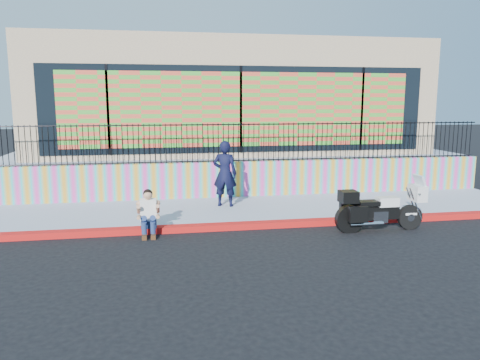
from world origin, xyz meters
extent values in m
plane|color=black|center=(0.00, 0.00, 0.00)|extent=(90.00, 90.00, 0.00)
cube|color=red|center=(0.00, 0.00, 0.07)|extent=(16.00, 0.30, 0.15)
cube|color=#9197AE|center=(0.00, 1.65, 0.07)|extent=(16.00, 3.00, 0.15)
cube|color=#EB3EA4|center=(0.00, 3.25, 0.70)|extent=(16.00, 0.20, 1.10)
cube|color=#9197AE|center=(0.00, 8.35, 0.62)|extent=(16.00, 10.00, 1.25)
cube|color=tan|center=(0.00, 8.15, 3.25)|extent=(14.00, 8.00, 4.00)
cube|color=black|center=(0.00, 4.13, 2.85)|extent=(12.60, 0.04, 2.80)
cube|color=#E54E33|center=(0.00, 4.10, 2.85)|extent=(11.48, 0.02, 2.40)
cylinder|color=black|center=(3.36, -0.76, 0.31)|extent=(0.61, 0.13, 0.61)
cylinder|color=black|center=(1.79, -0.76, 0.31)|extent=(0.61, 0.13, 0.61)
cube|color=black|center=(2.57, -0.76, 0.46)|extent=(0.88, 0.26, 0.32)
cube|color=silver|center=(2.53, -0.76, 0.37)|extent=(0.37, 0.32, 0.28)
cube|color=silver|center=(2.74, -0.76, 0.72)|extent=(0.51, 0.30, 0.22)
cube|color=black|center=(2.25, -0.76, 0.70)|extent=(0.51, 0.32, 0.11)
cube|color=silver|center=(3.53, -0.76, 0.91)|extent=(0.28, 0.48, 0.39)
cube|color=silver|center=(3.56, -0.76, 1.20)|extent=(0.17, 0.43, 0.31)
cube|color=black|center=(1.74, -0.76, 0.88)|extent=(0.41, 0.39, 0.28)
cube|color=black|center=(1.88, -1.04, 0.51)|extent=(0.44, 0.17, 0.37)
cube|color=black|center=(1.88, -0.48, 0.51)|extent=(0.44, 0.17, 0.37)
cube|color=silver|center=(3.36, -0.76, 0.40)|extent=(0.30, 0.15, 0.06)
imported|color=black|center=(-0.85, 1.95, 1.09)|extent=(0.80, 0.66, 1.88)
cube|color=navy|center=(-2.96, -0.03, 0.24)|extent=(0.36, 0.28, 0.18)
cube|color=white|center=(-2.96, -0.07, 0.59)|extent=(0.38, 0.27, 0.54)
sphere|color=tan|center=(-2.96, -0.11, 0.95)|extent=(0.21, 0.21, 0.21)
cube|color=#472814|center=(-3.06, -0.47, 0.05)|extent=(0.11, 0.26, 0.10)
cube|color=#472814|center=(-2.86, -0.47, 0.05)|extent=(0.11, 0.26, 0.10)
camera|label=1|loc=(-2.69, -11.05, 3.14)|focal=35.00mm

